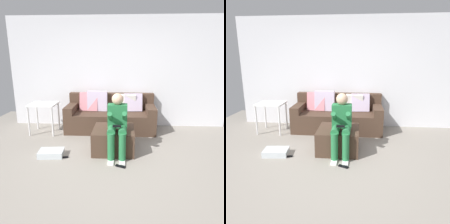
% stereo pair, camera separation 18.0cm
% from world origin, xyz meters
% --- Properties ---
extents(ground_plane, '(6.87, 6.87, 0.00)m').
position_xyz_m(ground_plane, '(0.00, 0.00, 0.00)').
color(ground_plane, gray).
extents(wall_back, '(5.28, 0.10, 2.62)m').
position_xyz_m(wall_back, '(0.00, 2.31, 1.31)').
color(wall_back, silver).
rests_on(wall_back, ground_plane).
extents(couch_sectional, '(2.04, 0.84, 0.91)m').
position_xyz_m(couch_sectional, '(-0.16, 1.90, 0.34)').
color(couch_sectional, '#473326').
rests_on(couch_sectional, ground_plane).
extents(ottoman, '(0.75, 0.76, 0.42)m').
position_xyz_m(ottoman, '(-0.02, 0.74, 0.21)').
color(ottoman, '#473326').
rests_on(ottoman, ground_plane).
extents(person_seated, '(0.34, 0.63, 1.09)m').
position_xyz_m(person_seated, '(0.05, 0.53, 0.60)').
color(person_seated, '#26723F').
rests_on(person_seated, ground_plane).
extents(storage_bin, '(0.45, 0.34, 0.11)m').
position_xyz_m(storage_bin, '(-1.11, 0.42, 0.05)').
color(storage_bin, silver).
rests_on(storage_bin, ground_plane).
extents(side_table, '(0.59, 0.53, 0.68)m').
position_xyz_m(side_table, '(-1.65, 1.60, 0.58)').
color(side_table, white).
rests_on(side_table, ground_plane).
extents(remote_near_ottoman, '(0.17, 0.11, 0.02)m').
position_xyz_m(remote_near_ottoman, '(0.12, 0.09, 0.01)').
color(remote_near_ottoman, black).
rests_on(remote_near_ottoman, ground_plane).
extents(remote_by_storage_bin, '(0.15, 0.07, 0.02)m').
position_xyz_m(remote_by_storage_bin, '(-0.87, 0.35, 0.01)').
color(remote_by_storage_bin, black).
rests_on(remote_by_storage_bin, ground_plane).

